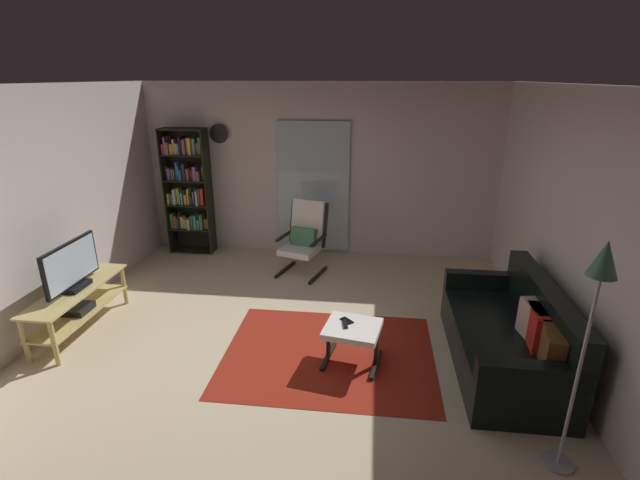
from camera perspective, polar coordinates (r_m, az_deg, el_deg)
name	(u,v)px	position (r m, az deg, el deg)	size (l,w,h in m)	color
ground_plane	(286,351)	(4.82, -4.27, -13.78)	(7.02, 7.02, 0.00)	beige
wall_back	(320,171)	(7.01, -0.04, 8.65)	(5.60, 0.06, 2.60)	beige
wall_left	(17,222)	(5.45, -33.78, 1.92)	(0.06, 6.00, 2.60)	beige
wall_right	(589,244)	(4.57, 30.71, -0.45)	(0.06, 6.00, 2.60)	beige
glass_door_panel	(313,188)	(7.01, -0.85, 6.56)	(1.10, 0.01, 2.00)	silver
area_rug	(329,354)	(4.77, 1.12, -14.09)	(2.11, 1.68, 0.01)	maroon
tv_stand	(78,303)	(5.66, -28.06, -6.96)	(0.41, 1.39, 0.51)	tan
television	(72,268)	(5.50, -28.72, -3.05)	(0.20, 0.85, 0.52)	black
bookshelf_near_tv	(188,187)	(7.36, -16.23, 6.38)	(0.68, 0.30, 1.94)	black
leather_sofa	(510,338)	(4.80, 22.74, -11.29)	(0.86, 1.87, 0.85)	black
lounge_armchair	(304,236)	(6.43, -2.00, 0.50)	(0.72, 0.78, 1.02)	black
ottoman	(352,333)	(4.48, 4.09, -11.51)	(0.60, 0.56, 0.41)	white
tv_remote	(345,324)	(4.45, 3.18, -10.51)	(0.04, 0.14, 0.02)	black
cell_phone	(347,321)	(4.52, 3.39, -10.07)	(0.07, 0.14, 0.01)	black
floor_lamp_by_sofa	(597,294)	(3.35, 31.41, -5.83)	(0.22, 0.22, 1.74)	#A5A5AD
wall_clock	(219,134)	(7.20, -12.56, 12.92)	(0.29, 0.03, 0.29)	silver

